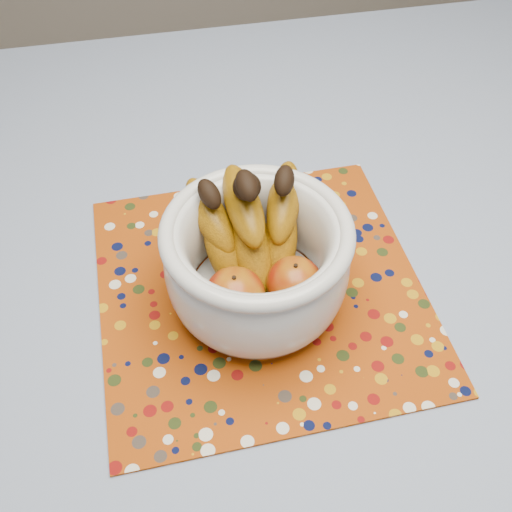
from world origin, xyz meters
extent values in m
plane|color=#2D2826|center=(0.00, 0.00, 0.00)|extent=(4.00, 4.00, 0.00)
cube|color=brown|center=(0.00, 0.00, 0.73)|extent=(1.20, 1.20, 0.04)
cylinder|color=brown|center=(-0.53, 0.53, 0.35)|extent=(0.06, 0.06, 0.71)
cylinder|color=brown|center=(0.53, 0.53, 0.35)|extent=(0.06, 0.06, 0.71)
cube|color=slate|center=(0.00, 0.00, 0.76)|extent=(1.32, 1.32, 0.01)
cube|color=#8F3607|center=(-0.08, -0.04, 0.76)|extent=(0.43, 0.43, 0.00)
cylinder|color=silver|center=(-0.09, -0.06, 0.77)|extent=(0.12, 0.12, 0.01)
cylinder|color=silver|center=(-0.09, -0.06, 0.78)|extent=(0.17, 0.17, 0.01)
torus|color=silver|center=(-0.09, -0.06, 0.89)|extent=(0.23, 0.23, 0.02)
ellipsoid|color=#6E0B04|center=(-0.12, -0.09, 0.82)|extent=(0.07, 0.07, 0.07)
ellipsoid|color=#6E0B04|center=(-0.05, -0.08, 0.82)|extent=(0.07, 0.07, 0.06)
sphere|color=black|center=(-0.09, -0.01, 0.92)|extent=(0.03, 0.03, 0.03)
camera|label=1|loc=(-0.19, -0.52, 1.39)|focal=42.00mm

